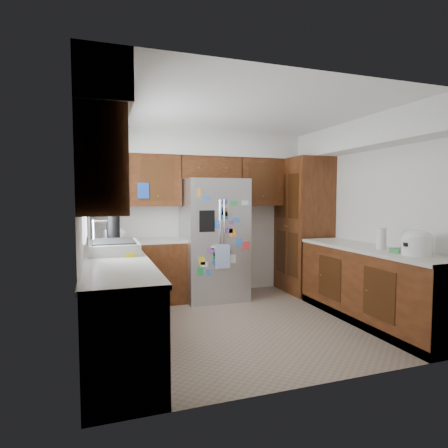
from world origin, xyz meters
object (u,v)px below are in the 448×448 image
Objects in this scene: fridge at (214,239)px; paper_towel at (381,239)px; rice_cooker at (417,242)px; pantry at (303,226)px.

fridge is 7.30× the size of paper_towel.
pantry is at bearing 89.99° from rice_cooker.
rice_cooker is 0.52m from paper_towel.
pantry is 1.51m from fridge.
rice_cooker reaches higher than paper_towel.
rice_cooker is (1.50, -2.32, 0.16)m from fridge.
fridge is 2.77m from rice_cooker.
fridge is 5.79× the size of rice_cooker.
rice_cooker is at bearing -90.22° from paper_towel.
pantry is 8.72× the size of paper_towel.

